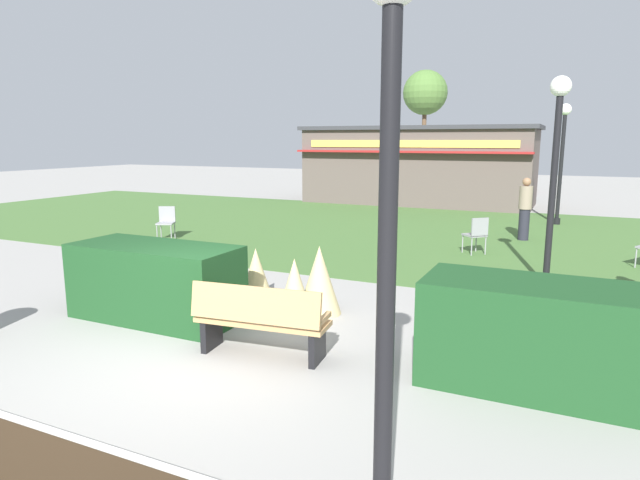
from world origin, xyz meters
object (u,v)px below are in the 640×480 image
object	(u,v)px
parked_car_west_slot	(382,175)
cafe_chair_east	(166,220)
food_kiosk	(419,165)
tree_right_bg	(425,93)
park_bench	(260,320)
lamppost_mid	(555,156)
person_strolling	(525,209)
lamppost_far	(562,149)
cafe_chair_west	(477,232)
lamppost_near	(389,188)
parked_car_center_slot	(479,178)

from	to	relation	value
parked_car_west_slot	cafe_chair_east	bearing A→B (deg)	-89.65
food_kiosk	tree_right_bg	bearing A→B (deg)	103.71
park_bench	lamppost_mid	size ratio (longest dim) A/B	0.46
cafe_chair_east	person_strolling	bearing A→B (deg)	24.26
person_strolling	lamppost_far	bearing A→B (deg)	133.02
park_bench	cafe_chair_west	world-z (taller)	park_bench
lamppost_near	parked_car_west_slot	xyz separation A→B (m)	(-9.13, 26.99, -1.76)
person_strolling	tree_right_bg	xyz separation A→B (m)	(-7.87, 19.47, 4.70)
lamppost_mid	parked_car_center_slot	size ratio (longest dim) A/B	0.89
tree_right_bg	lamppost_far	bearing A→B (deg)	-61.87
cafe_chair_east	parked_car_west_slot	size ratio (longest dim) A/B	0.21
park_bench	lamppost_near	size ratio (longest dim) A/B	0.46
lamppost_mid	parked_car_west_slot	distance (m)	21.87
lamppost_far	parked_car_west_slot	distance (m)	14.98
park_bench	food_kiosk	size ratio (longest dim) A/B	0.18
parked_car_center_slot	lamppost_mid	bearing A→B (deg)	-77.39
lamppost_far	tree_right_bg	bearing A→B (deg)	118.13
cafe_chair_west	park_bench	bearing A→B (deg)	-100.62
lamppost_near	parked_car_west_slot	distance (m)	28.55
lamppost_near	parked_car_west_slot	size ratio (longest dim) A/B	0.88
person_strolling	parked_car_center_slot	world-z (taller)	person_strolling
park_bench	lamppost_mid	distance (m)	6.28
lamppost_far	parked_car_center_slot	size ratio (longest dim) A/B	0.89
parked_car_center_slot	tree_right_bg	xyz separation A→B (m)	(-4.32, 4.81, 4.92)
lamppost_far	park_bench	bearing A→B (deg)	-102.57
lamppost_mid	cafe_chair_east	xyz separation A→B (m)	(-9.68, 0.82, -1.88)
food_kiosk	cafe_chair_west	size ratio (longest dim) A/B	10.80
lamppost_near	lamppost_mid	world-z (taller)	same
parked_car_center_slot	tree_right_bg	world-z (taller)	tree_right_bg
food_kiosk	person_strolling	xyz separation A→B (m)	(4.92, -7.37, -0.77)
person_strolling	park_bench	bearing A→B (deg)	-47.63
food_kiosk	park_bench	bearing A→B (deg)	-81.24
cafe_chair_east	parked_car_center_slot	bearing A→B (deg)	74.09
park_bench	cafe_chair_west	bearing A→B (deg)	79.38
park_bench	tree_right_bg	xyz separation A→B (m)	(-5.62, 29.43, 5.08)
lamppost_mid	food_kiosk	distance (m)	13.48
person_strolling	parked_car_center_slot	bearing A→B (deg)	158.71
park_bench	parked_car_center_slot	distance (m)	24.65
tree_right_bg	parked_car_center_slot	bearing A→B (deg)	-48.05
lamppost_mid	tree_right_bg	size ratio (longest dim) A/B	0.54
cafe_chair_west	person_strolling	distance (m)	2.63
person_strolling	tree_right_bg	world-z (taller)	tree_right_bg
lamppost_mid	person_strolling	world-z (taller)	lamppost_mid
cafe_chair_west	lamppost_near	bearing A→B (deg)	-84.25
parked_car_west_slot	tree_right_bg	xyz separation A→B (m)	(1.11, 4.81, 4.92)
food_kiosk	person_strolling	distance (m)	8.89
park_bench	tree_right_bg	world-z (taller)	tree_right_bg
cafe_chair_east	person_strolling	size ratio (longest dim) A/B	0.53
cafe_chair_east	person_strolling	xyz separation A→B (m)	(8.87, 4.00, 0.33)
lamppost_far	cafe_chair_west	size ratio (longest dim) A/B	4.26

